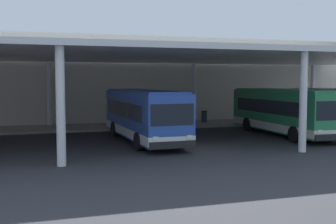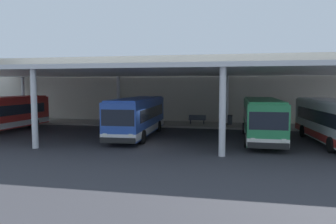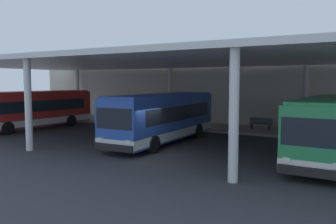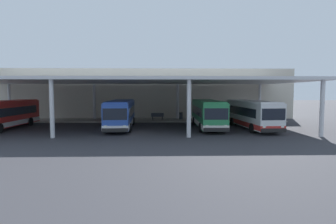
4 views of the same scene
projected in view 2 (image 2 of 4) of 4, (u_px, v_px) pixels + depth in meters
ground_plane at (135, 145)px, 22.52m from camera, size 200.00×200.00×0.00m
platform_kerb at (168, 124)px, 33.99m from camera, size 42.00×4.50×0.18m
station_building_facade at (173, 89)px, 36.86m from camera, size 48.00×1.60×7.64m
canopy_shelter at (153, 73)px, 27.45m from camera, size 40.00×17.00×5.55m
bus_nearest_bay at (2, 114)px, 28.77m from camera, size 3.02×10.62×3.17m
bus_second_bay at (138, 116)px, 26.17m from camera, size 2.99×10.62×3.17m
bus_middle_bay at (262, 119)px, 24.22m from camera, size 2.83×10.57×3.17m
bus_far_bay at (333, 121)px, 22.67m from camera, size 3.20×10.67×3.17m
bench_waiting at (197, 119)px, 33.39m from camera, size 1.80×0.45×0.92m
trash_bin at (230, 120)px, 32.88m from camera, size 0.52×0.52×0.98m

